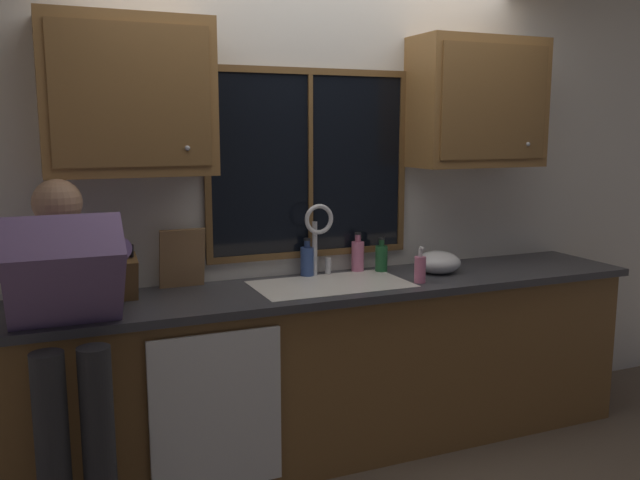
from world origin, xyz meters
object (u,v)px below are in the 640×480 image
bottle_green_glass (358,255)px  bottle_amber_small (381,258)px  mixing_bowl (438,262)px  bottle_tall_clear (307,260)px  soap_dispenser (420,269)px  person_standing (67,323)px  knife_block (124,278)px  cutting_board (182,258)px

bottle_green_glass → bottle_amber_small: 0.13m
mixing_bowl → bottle_tall_clear: 0.74m
soap_dispenser → mixing_bowl: bearing=38.1°
mixing_bowl → bottle_green_glass: bottle_green_glass is taller
person_standing → knife_block: person_standing is taller
cutting_board → bottle_tall_clear: bearing=1.3°
cutting_board → bottle_green_glass: (0.99, 0.02, -0.06)m
soap_dispenser → bottle_tall_clear: 0.62m
person_standing → cutting_board: (0.57, 0.51, 0.13)m
person_standing → bottle_tall_clear: (1.26, 0.52, 0.06)m
knife_block → mixing_bowl: size_ratio=1.27×
person_standing → soap_dispenser: size_ratio=7.80×
cutting_board → bottle_tall_clear: size_ratio=1.48×
person_standing → soap_dispenser: 1.75m
cutting_board → bottle_tall_clear: 0.69m
person_standing → soap_dispenser: bearing=4.6°
person_standing → knife_block: bearing=53.6°
person_standing → bottle_green_glass: 1.66m
mixing_bowl → bottle_green_glass: bearing=152.3°
soap_dispenser → bottle_amber_small: 0.33m
knife_block → soap_dispenser: 1.49m
soap_dispenser → bottle_amber_small: bearing=99.7°
cutting_board → bottle_green_glass: cutting_board is taller
knife_block → bottle_amber_small: bearing=4.0°
cutting_board → soap_dispenser: size_ratio=1.60×
soap_dispenser → bottle_tall_clear: bottle_tall_clear is taller
bottle_green_glass → bottle_tall_clear: bearing=-179.2°
bottle_green_glass → bottle_tall_clear: 0.31m
cutting_board → bottle_amber_small: cutting_board is taller
soap_dispenser → bottle_tall_clear: bearing=141.8°
mixing_bowl → bottle_tall_clear: size_ratio=1.21×
bottle_amber_small → cutting_board: bearing=177.9°
soap_dispenser → bottle_amber_small: same height
soap_dispenser → bottle_amber_small: size_ratio=1.00×
knife_block → bottle_tall_clear: (0.99, 0.16, -0.02)m
knife_block → cutting_board: cutting_board is taller
cutting_board → knife_block: bearing=-155.3°
bottle_green_glass → bottle_amber_small: (0.12, -0.06, -0.01)m
soap_dispenser → person_standing: bearing=-175.4°
cutting_board → bottle_tall_clear: (0.68, 0.02, -0.07)m
cutting_board → bottle_amber_small: (1.11, -0.04, -0.07)m
mixing_bowl → bottle_green_glass: size_ratio=1.14×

